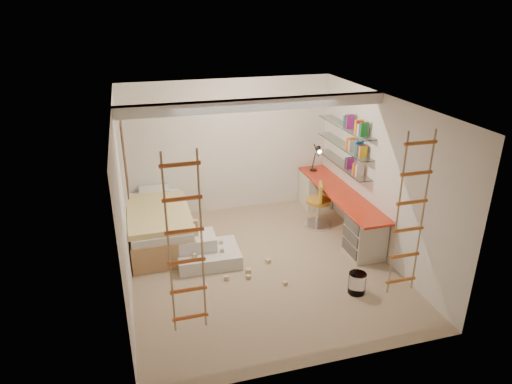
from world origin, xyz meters
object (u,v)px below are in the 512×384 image
object	(u,v)px
desk	(338,208)
swivel_chair	(318,210)
play_platform	(205,251)
bed	(159,225)

from	to	relation	value
desk	swivel_chair	distance (m)	0.37
swivel_chair	play_platform	xyz separation A→B (m)	(-2.23, -0.65, -0.15)
bed	play_platform	bearing A→B (deg)	-52.58
bed	swivel_chair	size ratio (longest dim) A/B	2.29
desk	play_platform	distance (m)	2.61
bed	swivel_chair	world-z (taller)	swivel_chair
play_platform	swivel_chair	bearing A→B (deg)	16.23
swivel_chair	bed	bearing A→B (deg)	176.16
desk	swivel_chair	size ratio (longest dim) A/B	3.21
desk	swivel_chair	world-z (taller)	swivel_chair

